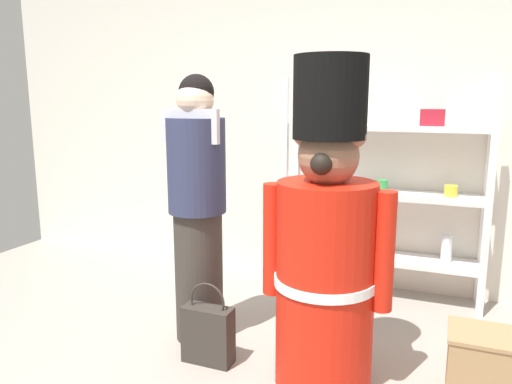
{
  "coord_description": "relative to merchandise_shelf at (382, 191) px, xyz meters",
  "views": [
    {
      "loc": [
        0.9,
        -1.74,
        1.51
      ],
      "look_at": [
        -0.1,
        0.73,
        1.0
      ],
      "focal_mm": 34.2,
      "sensor_mm": 36.0,
      "label": 1
    }
  ],
  "objects": [
    {
      "name": "merchandise_shelf",
      "position": [
        0.0,
        0.0,
        0.0
      ],
      "size": [
        1.51,
        0.35,
        1.67
      ],
      "color": "white",
      "rests_on": "ground_plane"
    },
    {
      "name": "display_crate",
      "position": [
        0.74,
        -1.2,
        -0.64
      ],
      "size": [
        0.45,
        0.31,
        0.36
      ],
      "color": "#9E7A51",
      "rests_on": "ground_plane"
    },
    {
      "name": "teddy_bear_guard",
      "position": [
        -0.1,
        -1.35,
        -0.08
      ],
      "size": [
        0.69,
        0.53,
        1.72
      ],
      "color": "red",
      "rests_on": "ground_plane"
    },
    {
      "name": "back_wall",
      "position": [
        -0.43,
        0.22,
        0.48
      ],
      "size": [
        6.4,
        0.12,
        2.6
      ],
      "primitive_type": "cube",
      "color": "silver",
      "rests_on": "ground_plane"
    },
    {
      "name": "shopping_bag",
      "position": [
        -0.77,
        -1.4,
        -0.65
      ],
      "size": [
        0.29,
        0.13,
        0.49
      ],
      "color": "#332D28",
      "rests_on": "ground_plane"
    },
    {
      "name": "person_shopper",
      "position": [
        -0.96,
        -1.15,
        0.04
      ],
      "size": [
        0.37,
        0.35,
        1.66
      ],
      "color": "#38332D",
      "rests_on": "ground_plane"
    }
  ]
}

